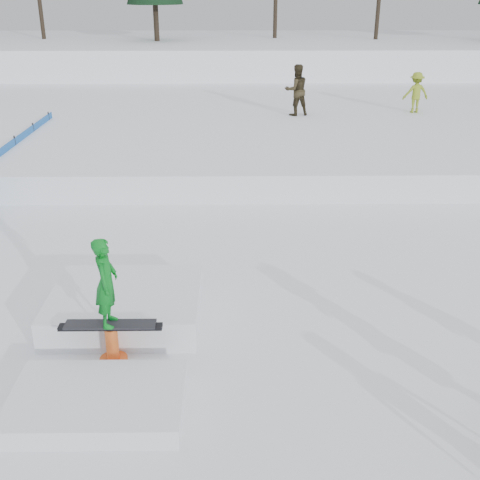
{
  "coord_description": "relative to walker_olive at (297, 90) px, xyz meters",
  "views": [
    {
      "loc": [
        0.37,
        -8.31,
        5.52
      ],
      "look_at": [
        0.5,
        2.0,
        1.1
      ],
      "focal_mm": 45.0,
      "sensor_mm": 36.0,
      "label": 1
    }
  ],
  "objects": [
    {
      "name": "ground",
      "position": [
        -2.82,
        -14.98,
        -1.76
      ],
      "size": [
        120.0,
        120.0,
        0.0
      ],
      "primitive_type": "plane",
      "color": "white"
    },
    {
      "name": "snow_berm",
      "position": [
        -2.82,
        15.02,
        -0.56
      ],
      "size": [
        60.0,
        14.0,
        2.4
      ],
      "primitive_type": "cube",
      "color": "white",
      "rests_on": "ground"
    },
    {
      "name": "snow_midrise",
      "position": [
        -2.82,
        1.02,
        -1.36
      ],
      "size": [
        50.0,
        18.0,
        0.8
      ],
      "primitive_type": "cube",
      "color": "white",
      "rests_on": "ground"
    },
    {
      "name": "walker_olive",
      "position": [
        0.0,
        0.0,
        0.0
      ],
      "size": [
        1.09,
        0.95,
        1.91
      ],
      "primitive_type": "imported",
      "rotation": [
        0.0,
        0.0,
        3.41
      ],
      "color": "#2B2415",
      "rests_on": "snow_midrise"
    },
    {
      "name": "walker_ygreen",
      "position": [
        4.73,
        0.47,
        -0.18
      ],
      "size": [
        1.04,
        0.65,
        1.55
      ],
      "primitive_type": "imported",
      "rotation": [
        0.0,
        0.0,
        3.22
      ],
      "color": "olive",
      "rests_on": "snow_midrise"
    },
    {
      "name": "jib_rail_feature",
      "position": [
        -4.35,
        -14.69,
        -1.45
      ],
      "size": [
        2.6,
        4.4,
        2.11
      ],
      "color": "white",
      "rests_on": "ground"
    }
  ]
}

